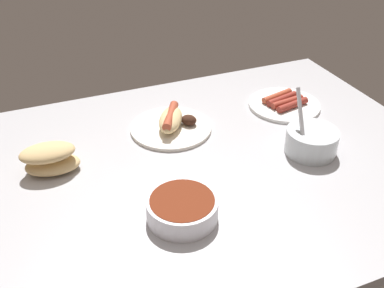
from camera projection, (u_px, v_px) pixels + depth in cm
name	position (u px, v px, depth cm)	size (l,w,h in cm)	color
ground_plane	(210.00, 165.00, 111.30)	(120.00, 90.00, 3.00)	#B2B2B7
bowl_coleslaw	(312.00, 140.00, 111.67)	(13.11, 13.17, 15.93)	silver
bowl_chili	(182.00, 208.00, 91.97)	(15.06, 15.06, 4.85)	white
plate_hotdog_assembled	(172.00, 124.00, 121.60)	(22.41, 22.41, 5.61)	white
plate_sausages	(284.00, 104.00, 133.06)	(21.39, 21.39, 3.01)	white
bread_stack	(50.00, 159.00, 104.85)	(14.36, 9.83, 7.20)	#DBB77A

